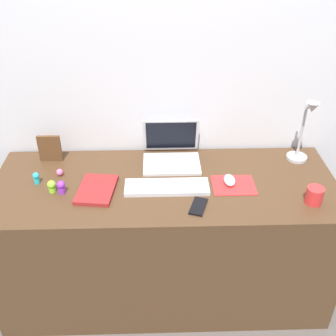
{
  "coord_description": "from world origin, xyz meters",
  "views": [
    {
      "loc": [
        -0.03,
        -1.67,
        1.92
      ],
      "look_at": [
        0.02,
        0.0,
        0.83
      ],
      "focal_mm": 43.89,
      "sensor_mm": 36.0,
      "label": 1
    }
  ],
  "objects_px": {
    "keyboard": "(167,187)",
    "toy_figurine_pink": "(60,172)",
    "coffee_mug": "(314,195)",
    "toy_figurine_purple": "(61,187)",
    "picture_frame": "(50,148)",
    "toy_figurine_lime": "(52,186)",
    "laptop": "(171,151)",
    "toy_figurine_cyan": "(36,178)",
    "cell_phone": "(198,206)",
    "desk_lamp": "(304,133)",
    "mouse": "(229,180)",
    "notebook_pad": "(97,190)"
  },
  "relations": [
    {
      "from": "notebook_pad",
      "to": "toy_figurine_pink",
      "type": "bearing_deg",
      "value": 151.71
    },
    {
      "from": "mouse",
      "to": "toy_figurine_cyan",
      "type": "xyz_separation_m",
      "value": [
        -0.95,
        0.03,
        0.01
      ]
    },
    {
      "from": "coffee_mug",
      "to": "toy_figurine_purple",
      "type": "distance_m",
      "value": 1.19
    },
    {
      "from": "keyboard",
      "to": "coffee_mug",
      "type": "bearing_deg",
      "value": -10.6
    },
    {
      "from": "coffee_mug",
      "to": "toy_figurine_purple",
      "type": "xyz_separation_m",
      "value": [
        -1.18,
        0.11,
        -0.01
      ]
    },
    {
      "from": "toy_figurine_pink",
      "to": "keyboard",
      "type": "bearing_deg",
      "value": -13.76
    },
    {
      "from": "mouse",
      "to": "toy_figurine_lime",
      "type": "height_order",
      "value": "toy_figurine_lime"
    },
    {
      "from": "keyboard",
      "to": "toy_figurine_lime",
      "type": "height_order",
      "value": "toy_figurine_lime"
    },
    {
      "from": "laptop",
      "to": "desk_lamp",
      "type": "xyz_separation_m",
      "value": [
        0.68,
        -0.04,
        0.12
      ]
    },
    {
      "from": "cell_phone",
      "to": "toy_figurine_pink",
      "type": "xyz_separation_m",
      "value": [
        -0.68,
        0.28,
        0.01
      ]
    },
    {
      "from": "keyboard",
      "to": "toy_figurine_purple",
      "type": "bearing_deg",
      "value": -178.0
    },
    {
      "from": "keyboard",
      "to": "cell_phone",
      "type": "bearing_deg",
      "value": -46.39
    },
    {
      "from": "mouse",
      "to": "toy_figurine_pink",
      "type": "distance_m",
      "value": 0.86
    },
    {
      "from": "mouse",
      "to": "cell_phone",
      "type": "height_order",
      "value": "mouse"
    },
    {
      "from": "toy_figurine_purple",
      "to": "toy_figurine_lime",
      "type": "bearing_deg",
      "value": 167.29
    },
    {
      "from": "desk_lamp",
      "to": "notebook_pad",
      "type": "relative_size",
      "value": 1.55
    },
    {
      "from": "cell_phone",
      "to": "picture_frame",
      "type": "distance_m",
      "value": 0.87
    },
    {
      "from": "notebook_pad",
      "to": "picture_frame",
      "type": "xyz_separation_m",
      "value": [
        -0.28,
        0.29,
        0.06
      ]
    },
    {
      "from": "toy_figurine_purple",
      "to": "cell_phone",
      "type": "bearing_deg",
      "value": -11.41
    },
    {
      "from": "coffee_mug",
      "to": "toy_figurine_cyan",
      "type": "distance_m",
      "value": 1.34
    },
    {
      "from": "toy_figurine_lime",
      "to": "notebook_pad",
      "type": "bearing_deg",
      "value": -0.87
    },
    {
      "from": "laptop",
      "to": "cell_phone",
      "type": "height_order",
      "value": "laptop"
    },
    {
      "from": "desk_lamp",
      "to": "picture_frame",
      "type": "height_order",
      "value": "desk_lamp"
    },
    {
      "from": "cell_phone",
      "to": "picture_frame",
      "type": "height_order",
      "value": "picture_frame"
    },
    {
      "from": "laptop",
      "to": "toy_figurine_cyan",
      "type": "relative_size",
      "value": 4.92
    },
    {
      "from": "mouse",
      "to": "toy_figurine_purple",
      "type": "relative_size",
      "value": 1.44
    },
    {
      "from": "keyboard",
      "to": "toy_figurine_pink",
      "type": "relative_size",
      "value": 11.08
    },
    {
      "from": "picture_frame",
      "to": "toy_figurine_lime",
      "type": "xyz_separation_m",
      "value": [
        0.06,
        -0.29,
        -0.04
      ]
    },
    {
      "from": "laptop",
      "to": "mouse",
      "type": "height_order",
      "value": "laptop"
    },
    {
      "from": "keyboard",
      "to": "toy_figurine_pink",
      "type": "distance_m",
      "value": 0.56
    },
    {
      "from": "coffee_mug",
      "to": "keyboard",
      "type": "bearing_deg",
      "value": 169.4
    },
    {
      "from": "notebook_pad",
      "to": "coffee_mug",
      "type": "height_order",
      "value": "coffee_mug"
    },
    {
      "from": "mouse",
      "to": "toy_figurine_cyan",
      "type": "relative_size",
      "value": 1.57
    },
    {
      "from": "toy_figurine_cyan",
      "to": "desk_lamp",
      "type": "bearing_deg",
      "value": 6.73
    },
    {
      "from": "toy_figurine_purple",
      "to": "toy_figurine_cyan",
      "type": "relative_size",
      "value": 1.09
    },
    {
      "from": "laptop",
      "to": "cell_phone",
      "type": "xyz_separation_m",
      "value": [
        0.11,
        -0.42,
        -0.05
      ]
    },
    {
      "from": "cell_phone",
      "to": "coffee_mug",
      "type": "height_order",
      "value": "coffee_mug"
    },
    {
      "from": "toy_figurine_cyan",
      "to": "toy_figurine_lime",
      "type": "bearing_deg",
      "value": -38.88
    },
    {
      "from": "cell_phone",
      "to": "desk_lamp",
      "type": "distance_m",
      "value": 0.7
    },
    {
      "from": "toy_figurine_lime",
      "to": "laptop",
      "type": "bearing_deg",
      "value": 25.35
    },
    {
      "from": "cell_phone",
      "to": "picture_frame",
      "type": "bearing_deg",
      "value": 169.03
    },
    {
      "from": "keyboard",
      "to": "toy_figurine_lime",
      "type": "bearing_deg",
      "value": -179.28
    },
    {
      "from": "picture_frame",
      "to": "toy_figurine_lime",
      "type": "height_order",
      "value": "picture_frame"
    },
    {
      "from": "cell_phone",
      "to": "desk_lamp",
      "type": "bearing_deg",
      "value": 51.7
    },
    {
      "from": "notebook_pad",
      "to": "toy_figurine_lime",
      "type": "xyz_separation_m",
      "value": [
        -0.21,
        0.0,
        0.02
      ]
    },
    {
      "from": "notebook_pad",
      "to": "toy_figurine_lime",
      "type": "relative_size",
      "value": 3.86
    },
    {
      "from": "desk_lamp",
      "to": "coffee_mug",
      "type": "height_order",
      "value": "desk_lamp"
    },
    {
      "from": "toy_figurine_lime",
      "to": "toy_figurine_pink",
      "type": "relative_size",
      "value": 1.68
    },
    {
      "from": "laptop",
      "to": "toy_figurine_cyan",
      "type": "height_order",
      "value": "laptop"
    },
    {
      "from": "mouse",
      "to": "notebook_pad",
      "type": "relative_size",
      "value": 0.4
    }
  ]
}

